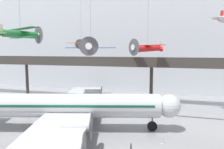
% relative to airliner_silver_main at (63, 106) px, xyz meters
% --- Properties ---
extents(hangar_back_wall, '(140.00, 3.00, 27.50)m').
position_rel_airliner_silver_main_xyz_m(hangar_back_wall, '(9.36, 30.53, 10.40)').
color(hangar_back_wall, silver).
rests_on(hangar_back_wall, ground).
extents(mezzanine_walkway, '(110.00, 3.20, 9.37)m').
position_rel_airliner_silver_main_xyz_m(mezzanine_walkway, '(9.36, 18.93, 4.38)').
color(mezzanine_walkway, '#38332D').
rests_on(mezzanine_walkway, ground).
extents(airliner_silver_main, '(30.68, 35.56, 9.40)m').
position_rel_airliner_silver_main_xyz_m(airliner_silver_main, '(0.00, 0.00, 0.00)').
color(airliner_silver_main, '#B7BABF').
rests_on(airliner_silver_main, ground).
extents(suspended_plane_red_highwing, '(7.11, 7.02, 13.11)m').
position_rel_airliner_silver_main_xyz_m(suspended_plane_red_highwing, '(9.15, 14.52, 7.75)').
color(suspended_plane_red_highwing, red).
extents(suspended_plane_green_biplane, '(7.30, 6.50, 11.20)m').
position_rel_airliner_silver_main_xyz_m(suspended_plane_green_biplane, '(-8.18, 2.52, 9.75)').
color(suspended_plane_green_biplane, '#1E6B33').
extents(suspended_plane_orange_highwing, '(6.03, 5.50, 11.91)m').
position_rel_airliner_silver_main_xyz_m(suspended_plane_orange_highwing, '(-6.53, 20.59, 8.62)').
color(suspended_plane_orange_highwing, orange).
extents(suspended_plane_blue_trainer, '(8.43, 7.08, 13.04)m').
position_rel_airliner_silver_main_xyz_m(suspended_plane_blue_trainer, '(0.19, 9.49, 8.08)').
color(suspended_plane_blue_trainer, '#1E4CAD').
extents(stanchion_barrier, '(0.36, 0.36, 1.08)m').
position_rel_airliner_silver_main_xyz_m(stanchion_barrier, '(12.93, -0.60, -3.03)').
color(stanchion_barrier, '#B2B5BA').
rests_on(stanchion_barrier, ground).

